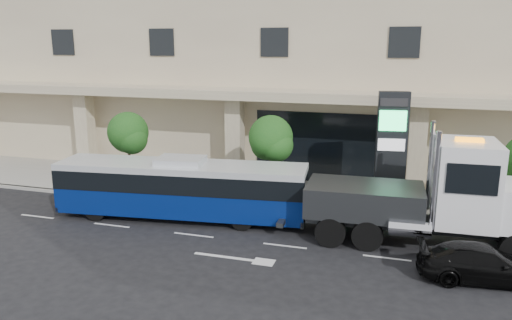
# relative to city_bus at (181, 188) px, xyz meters

# --- Properties ---
(ground) EXTENTS (120.00, 120.00, 0.00)m
(ground) POSITION_rel_city_bus_xyz_m (5.36, -0.29, -1.48)
(ground) COLOR black
(ground) RESTS_ON ground
(sidewalk) EXTENTS (120.00, 6.00, 0.15)m
(sidewalk) POSITION_rel_city_bus_xyz_m (5.36, 4.71, -1.41)
(sidewalk) COLOR gray
(sidewalk) RESTS_ON ground
(curb) EXTENTS (120.00, 0.30, 0.15)m
(curb) POSITION_rel_city_bus_xyz_m (5.36, 1.71, -1.41)
(curb) COLOR gray
(curb) RESTS_ON ground
(convention_center) EXTENTS (60.00, 17.60, 20.00)m
(convention_center) POSITION_rel_city_bus_xyz_m (5.36, 15.13, 8.49)
(convention_center) COLOR tan
(convention_center) RESTS_ON ground
(tree_left) EXTENTS (2.27, 2.20, 4.22)m
(tree_left) POSITION_rel_city_bus_xyz_m (-4.62, 3.30, 1.63)
(tree_left) COLOR #422B19
(tree_left) RESTS_ON sidewalk
(tree_mid) EXTENTS (2.28, 2.20, 4.38)m
(tree_mid) POSITION_rel_city_bus_xyz_m (3.38, 3.30, 1.78)
(tree_mid) COLOR #422B19
(tree_mid) RESTS_ON sidewalk
(city_bus) EXTENTS (11.71, 3.74, 2.92)m
(city_bus) POSITION_rel_city_bus_xyz_m (0.00, 0.00, 0.00)
(city_bus) COLOR black
(city_bus) RESTS_ON ground
(tow_truck) EXTENTS (10.77, 3.00, 4.90)m
(tow_truck) POSITION_rel_city_bus_xyz_m (11.11, 0.00, 0.53)
(tow_truck) COLOR #2D3033
(tow_truck) RESTS_ON ground
(black_sedan) EXTENTS (4.53, 2.25, 1.26)m
(black_sedan) POSITION_rel_city_bus_xyz_m (12.57, -2.72, -0.85)
(black_sedan) COLOR black
(black_sedan) RESTS_ON ground
(signage_pylon) EXTENTS (1.47, 0.72, 5.66)m
(signage_pylon) POSITION_rel_city_bus_xyz_m (9.13, 3.74, 1.54)
(signage_pylon) COLOR black
(signage_pylon) RESTS_ON sidewalk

